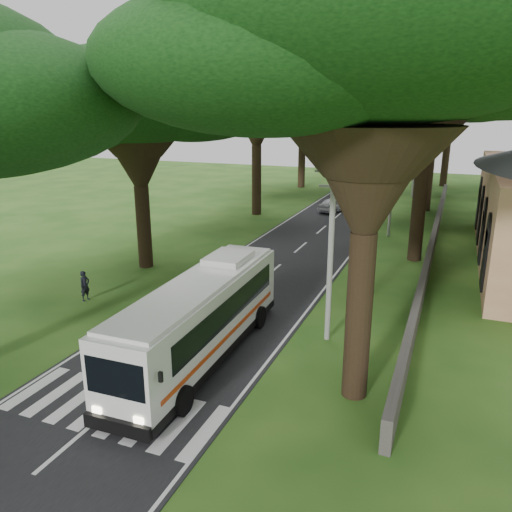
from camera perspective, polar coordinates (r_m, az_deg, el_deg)
ground at (r=19.86m, az=-12.52°, el=-13.67°), size 140.00×140.00×0.00m
road at (r=41.43m, az=7.14°, el=2.69°), size 8.00×120.00×0.04m
crosswalk at (r=18.51m, az=-16.12°, el=-16.39°), size 8.00×3.00×0.01m
property_wall at (r=39.08m, az=19.63°, el=1.88°), size 0.35×50.00×1.20m
pole_near at (r=21.25m, az=8.55°, el=0.85°), size 1.60×0.24×8.00m
pole_mid at (r=40.61m, az=15.31°, el=7.95°), size 1.60×0.24×8.00m
pole_far at (r=60.39m, az=17.73°, el=10.42°), size 1.60×0.24×8.00m
tree_l_mida at (r=31.65m, az=-13.64°, el=17.21°), size 13.52×13.52×13.45m
tree_l_midb at (r=47.46m, az=0.07°, el=20.60°), size 12.75×12.75×16.14m
tree_l_far at (r=64.70m, az=5.44°, el=17.89°), size 14.57×14.57×14.62m
tree_r_near at (r=16.31m, az=13.67°, el=24.03°), size 14.03×14.03×15.24m
tree_r_mida at (r=34.12m, az=19.55°, el=20.42°), size 16.06×16.06×16.18m
tree_r_midb at (r=52.02m, az=19.94°, el=17.11°), size 14.32×14.32×14.34m
tree_r_far at (r=70.03m, az=21.68°, el=18.03°), size 16.24×16.24×16.51m
coach_bus at (r=20.34m, az=-6.26°, el=-6.90°), size 2.88×11.43×3.35m
distant_car_a at (r=49.93m, az=8.95°, el=5.84°), size 2.93×4.39×1.39m
distant_car_b at (r=66.64m, az=12.11°, el=8.35°), size 2.21×4.46×1.41m
distant_car_c at (r=69.26m, az=14.58°, el=8.39°), size 2.81×4.34×1.17m
pedestrian at (r=27.99m, az=-18.98°, el=-3.24°), size 0.47×0.64×1.63m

